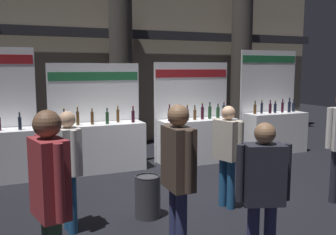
# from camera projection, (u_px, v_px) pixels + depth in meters

# --- Properties ---
(ground_plane) EXTENTS (26.75, 26.75, 0.00)m
(ground_plane) POSITION_uv_depth(u_px,v_px,m) (191.00, 194.00, 6.36)
(ground_plane) COLOR black
(hall_colonnade) EXTENTS (13.37, 1.14, 5.58)m
(hall_colonnade) POSITION_uv_depth(u_px,v_px,m) (116.00, 46.00, 10.32)
(hall_colonnade) COLOR tan
(hall_colonnade) RESTS_ON ground_plane
(exhibitor_booth_1) EXTENTS (1.95, 0.66, 2.24)m
(exhibitor_booth_1) POSITION_uv_depth(u_px,v_px,m) (99.00, 143.00, 7.77)
(exhibitor_booth_1) COLOR white
(exhibitor_booth_1) RESTS_ON ground_plane
(exhibitor_booth_2) EXTENTS (1.86, 0.66, 2.27)m
(exhibitor_booth_2) POSITION_uv_depth(u_px,v_px,m) (197.00, 136.00, 8.49)
(exhibitor_booth_2) COLOR white
(exhibitor_booth_2) RESTS_ON ground_plane
(exhibitor_booth_3) EXTENTS (1.68, 0.66, 2.58)m
(exhibitor_booth_3) POSITION_uv_depth(u_px,v_px,m) (274.00, 127.00, 9.49)
(exhibitor_booth_3) COLOR white
(exhibitor_booth_3) RESTS_ON ground_plane
(trash_bin) EXTENTS (0.37, 0.37, 0.62)m
(trash_bin) POSITION_uv_depth(u_px,v_px,m) (148.00, 196.00, 5.35)
(trash_bin) COLOR #38383D
(trash_bin) RESTS_ON ground_plane
(visitor_0) EXTENTS (0.24, 0.60, 1.76)m
(visitor_0) POSITION_uv_depth(u_px,v_px,m) (178.00, 169.00, 3.99)
(visitor_0) COLOR navy
(visitor_0) RESTS_ON ground_plane
(visitor_2) EXTENTS (0.31, 0.51, 1.60)m
(visitor_2) POSITION_uv_depth(u_px,v_px,m) (69.00, 161.00, 4.80)
(visitor_2) COLOR navy
(visitor_2) RESTS_ON ground_plane
(visitor_4) EXTENTS (0.32, 0.55, 1.80)m
(visitor_4) POSITION_uv_depth(u_px,v_px,m) (50.00, 192.00, 3.19)
(visitor_4) COLOR #33563D
(visitor_4) RESTS_ON ground_plane
(visitor_6) EXTENTS (0.54, 0.37, 1.61)m
(visitor_6) POSITION_uv_depth(u_px,v_px,m) (263.00, 186.00, 3.75)
(visitor_6) COLOR navy
(visitor_6) RESTS_ON ground_plane
(visitor_8) EXTENTS (0.36, 0.55, 1.58)m
(visitor_8) POSITION_uv_depth(u_px,v_px,m) (228.00, 147.00, 5.64)
(visitor_8) COLOR navy
(visitor_8) RESTS_ON ground_plane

